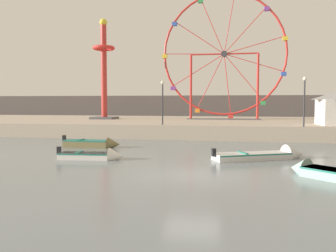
{
  "coord_description": "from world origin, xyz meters",
  "views": [
    {
      "loc": [
        1.78,
        -15.84,
        3.26
      ],
      "look_at": [
        -2.83,
        9.36,
        1.57
      ],
      "focal_mm": 38.32,
      "sensor_mm": 36.0,
      "label": 1
    }
  ],
  "objects_px": {
    "ferris_wheel_red_frame": "(224,56)",
    "motorboat_seafoam": "(325,172)",
    "promenade_lamp_near": "(304,94)",
    "drop_tower_red_tower": "(104,70)",
    "promenade_lamp_far": "(163,96)",
    "motorboat_olive_wood": "(94,143)",
    "motorboat_pale_grey": "(269,155)",
    "motorboat_white_red_stripe": "(96,156)"
  },
  "relations": [
    {
      "from": "motorboat_pale_grey",
      "to": "motorboat_white_red_stripe",
      "type": "distance_m",
      "value": 10.02
    },
    {
      "from": "motorboat_olive_wood",
      "to": "motorboat_white_red_stripe",
      "type": "relative_size",
      "value": 1.12
    },
    {
      "from": "motorboat_white_red_stripe",
      "to": "drop_tower_red_tower",
      "type": "height_order",
      "value": "drop_tower_red_tower"
    },
    {
      "from": "ferris_wheel_red_frame",
      "to": "motorboat_seafoam",
      "type": "bearing_deg",
      "value": -79.0
    },
    {
      "from": "motorboat_olive_wood",
      "to": "drop_tower_red_tower",
      "type": "distance_m",
      "value": 18.82
    },
    {
      "from": "motorboat_white_red_stripe",
      "to": "promenade_lamp_near",
      "type": "relative_size",
      "value": 0.96
    },
    {
      "from": "motorboat_seafoam",
      "to": "promenade_lamp_far",
      "type": "relative_size",
      "value": 0.91
    },
    {
      "from": "motorboat_pale_grey",
      "to": "drop_tower_red_tower",
      "type": "height_order",
      "value": "drop_tower_red_tower"
    },
    {
      "from": "promenade_lamp_near",
      "to": "drop_tower_red_tower",
      "type": "bearing_deg",
      "value": 153.54
    },
    {
      "from": "motorboat_pale_grey",
      "to": "ferris_wheel_red_frame",
      "type": "bearing_deg",
      "value": 73.73
    },
    {
      "from": "motorboat_white_red_stripe",
      "to": "promenade_lamp_near",
      "type": "bearing_deg",
      "value": 36.16
    },
    {
      "from": "promenade_lamp_near",
      "to": "motorboat_seafoam",
      "type": "bearing_deg",
      "value": -96.91
    },
    {
      "from": "motorboat_white_red_stripe",
      "to": "drop_tower_red_tower",
      "type": "xyz_separation_m",
      "value": [
        -7.61,
        21.88,
        6.91
      ]
    },
    {
      "from": "motorboat_pale_grey",
      "to": "drop_tower_red_tower",
      "type": "xyz_separation_m",
      "value": [
        -17.43,
        19.88,
        6.91
      ]
    },
    {
      "from": "promenade_lamp_far",
      "to": "drop_tower_red_tower",
      "type": "bearing_deg",
      "value": 132.81
    },
    {
      "from": "motorboat_pale_grey",
      "to": "drop_tower_red_tower",
      "type": "relative_size",
      "value": 0.47
    },
    {
      "from": "drop_tower_red_tower",
      "to": "promenade_lamp_far",
      "type": "distance_m",
      "value": 13.85
    },
    {
      "from": "motorboat_white_red_stripe",
      "to": "ferris_wheel_red_frame",
      "type": "bearing_deg",
      "value": 69.73
    },
    {
      "from": "motorboat_olive_wood",
      "to": "motorboat_pale_grey",
      "type": "bearing_deg",
      "value": -15.64
    },
    {
      "from": "drop_tower_red_tower",
      "to": "promenade_lamp_near",
      "type": "height_order",
      "value": "drop_tower_red_tower"
    },
    {
      "from": "motorboat_olive_wood",
      "to": "motorboat_pale_grey",
      "type": "relative_size",
      "value": 0.78
    },
    {
      "from": "motorboat_white_red_stripe",
      "to": "motorboat_seafoam",
      "type": "relative_size",
      "value": 1.1
    },
    {
      "from": "ferris_wheel_red_frame",
      "to": "promenade_lamp_near",
      "type": "distance_m",
      "value": 14.24
    },
    {
      "from": "motorboat_pale_grey",
      "to": "promenade_lamp_near",
      "type": "relative_size",
      "value": 1.39
    },
    {
      "from": "motorboat_olive_wood",
      "to": "motorboat_seafoam",
      "type": "xyz_separation_m",
      "value": [
        13.85,
        -8.25,
        -0.04
      ]
    },
    {
      "from": "promenade_lamp_near",
      "to": "ferris_wheel_red_frame",
      "type": "bearing_deg",
      "value": 120.48
    },
    {
      "from": "ferris_wheel_red_frame",
      "to": "drop_tower_red_tower",
      "type": "distance_m",
      "value": 14.34
    },
    {
      "from": "promenade_lamp_far",
      "to": "promenade_lamp_near",
      "type": "bearing_deg",
      "value": -2.87
    },
    {
      "from": "motorboat_seafoam",
      "to": "promenade_lamp_far",
      "type": "xyz_separation_m",
      "value": [
        -10.13,
        15.05,
        3.58
      ]
    },
    {
      "from": "motorboat_white_red_stripe",
      "to": "motorboat_seafoam",
      "type": "distance_m",
      "value": 12.05
    },
    {
      "from": "motorboat_olive_wood",
      "to": "promenade_lamp_far",
      "type": "height_order",
      "value": "promenade_lamp_far"
    },
    {
      "from": "motorboat_pale_grey",
      "to": "promenade_lamp_near",
      "type": "xyz_separation_m",
      "value": [
        3.59,
        9.41,
        3.71
      ]
    },
    {
      "from": "ferris_wheel_red_frame",
      "to": "promenade_lamp_far",
      "type": "distance_m",
      "value": 13.02
    },
    {
      "from": "drop_tower_red_tower",
      "to": "promenade_lamp_far",
      "type": "height_order",
      "value": "drop_tower_red_tower"
    },
    {
      "from": "motorboat_white_red_stripe",
      "to": "promenade_lamp_near",
      "type": "xyz_separation_m",
      "value": [
        13.41,
        11.42,
        3.71
      ]
    },
    {
      "from": "promenade_lamp_near",
      "to": "promenade_lamp_far",
      "type": "bearing_deg",
      "value": 177.13
    },
    {
      "from": "motorboat_olive_wood",
      "to": "motorboat_pale_grey",
      "type": "height_order",
      "value": "motorboat_olive_wood"
    },
    {
      "from": "motorboat_pale_grey",
      "to": "motorboat_seafoam",
      "type": "distance_m",
      "value": 5.37
    },
    {
      "from": "motorboat_seafoam",
      "to": "promenade_lamp_far",
      "type": "bearing_deg",
      "value": -12.85
    },
    {
      "from": "motorboat_olive_wood",
      "to": "promenade_lamp_near",
      "type": "distance_m",
      "value": 17.18
    },
    {
      "from": "drop_tower_red_tower",
      "to": "motorboat_white_red_stripe",
      "type": "bearing_deg",
      "value": -70.81
    },
    {
      "from": "motorboat_olive_wood",
      "to": "motorboat_white_red_stripe",
      "type": "distance_m",
      "value": 5.65
    }
  ]
}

